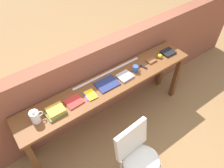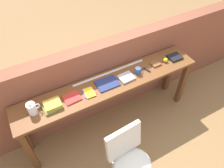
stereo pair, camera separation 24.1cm
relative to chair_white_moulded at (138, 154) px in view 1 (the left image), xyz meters
The scene contains 16 objects.
ground_plane 0.78m from the chair_white_moulded, 68.76° to the left, with size 40.00×40.00×0.00m, color olive.
brick_wall_back 1.19m from the chair_white_moulded, 80.01° to the left, with size 6.00×0.20×1.25m, color brown.
sideboard 0.88m from the chair_white_moulded, 76.06° to the left, with size 2.50×0.44×0.88m.
chair_white_moulded is the anchor object (origin of this frame).
pitcher_white 1.21m from the chair_white_moulded, 133.06° to the left, with size 0.14×0.10×0.18m.
book_stack_leftmost 1.05m from the chair_white_moulded, 124.92° to the left, with size 0.23×0.18×0.06m.
magazine_cycling 0.95m from the chair_white_moulded, 111.22° to the left, with size 0.19×0.17×0.02m, color red.
pamphlet_pile_colourful 0.88m from the chair_white_moulded, 97.25° to the left, with size 0.16×0.18×0.01m.
book_open_centre 0.92m from the chair_white_moulded, 78.84° to the left, with size 0.28×0.21×0.02m, color navy.
book_grey_hardcover 0.98m from the chair_white_moulded, 61.84° to the left, with size 0.19×0.17×0.03m, color #9E9EA3.
mug 1.09m from the chair_white_moulded, 52.82° to the left, with size 0.11×0.08×0.09m.
multitool_folded 1.15m from the chair_white_moulded, 46.71° to the left, with size 0.02×0.11×0.02m, color black.
leather_journal_brown 1.29m from the chair_white_moulded, 41.92° to the left, with size 0.13×0.10×0.02m, color brown.
sports_ball_small 1.41m from the chair_white_moulded, 37.10° to the left, with size 0.06×0.06×0.06m, color yellow.
book_repair_rightmost 1.54m from the chair_white_moulded, 33.26° to the left, with size 0.19×0.16×0.03m, color black.
ruler_metal_back_edge 1.10m from the chair_white_moulded, 73.81° to the left, with size 1.05×0.03×0.00m, color silver.
Camera 1 is at (-1.12, -1.28, 2.87)m, focal length 35.00 mm.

